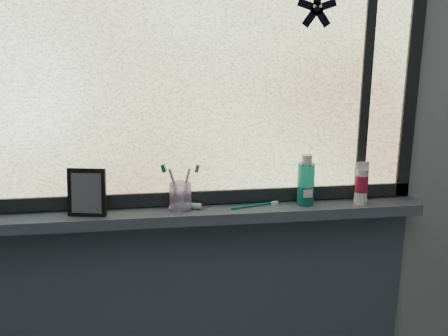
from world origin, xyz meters
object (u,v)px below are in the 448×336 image
object	(u,v)px
vanity_mirror	(87,192)
toothbrush_cup	(180,197)
cream_tube	(362,182)
mouthwash_bottle	(306,180)

from	to	relation	value
vanity_mirror	toothbrush_cup	xyz separation A→B (m)	(0.32, 0.01, -0.03)
toothbrush_cup	cream_tube	xyz separation A→B (m)	(0.67, -0.01, 0.03)
toothbrush_cup	cream_tube	distance (m)	0.67
vanity_mirror	toothbrush_cup	bearing A→B (deg)	13.12
vanity_mirror	cream_tube	bearing A→B (deg)	11.58
toothbrush_cup	mouthwash_bottle	world-z (taller)	mouthwash_bottle
mouthwash_bottle	cream_tube	world-z (taller)	mouthwash_bottle
vanity_mirror	cream_tube	distance (m)	0.99
cream_tube	vanity_mirror	bearing A→B (deg)	179.53
vanity_mirror	toothbrush_cup	distance (m)	0.33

